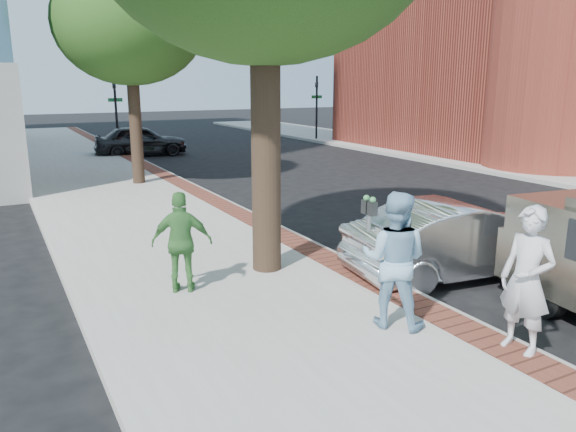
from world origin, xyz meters
TOP-DOWN VIEW (x-y plane):
  - ground at (0.00, 0.00)m, footprint 120.00×120.00m
  - sidewalk at (-1.50, 8.00)m, footprint 5.00×60.00m
  - brick_strip at (0.70, 8.00)m, footprint 0.60×60.00m
  - curb at (1.05, 8.00)m, footprint 0.10×60.00m
  - sidewalk_far at (14.50, 8.00)m, footprint 5.00×60.00m
  - church at (20.98, 13.13)m, footprint 19.00×16.00m
  - signal_near at (0.90, 22.00)m, footprint 0.70×0.15m
  - signal_far at (12.50, 22.00)m, footprint 0.70×0.15m
  - tree_far at (-0.50, 12.00)m, footprint 4.80×4.80m
  - parking_meter at (0.70, 0.58)m, footprint 0.12×0.32m
  - person_gray at (0.84, -2.53)m, footprint 0.55×0.75m
  - person_officer at (-0.12, -1.13)m, footprint 1.16×1.18m
  - person_green at (-2.31, 1.52)m, footprint 1.05×0.75m
  - sedan_silver at (2.52, 0.26)m, footprint 4.39×1.96m
  - bg_car at (1.60, 20.21)m, footprint 4.49×2.24m

SIDE VIEW (x-z plane):
  - ground at x=0.00m, z-range 0.00..0.00m
  - sidewalk at x=-1.50m, z-range 0.00..0.15m
  - curb at x=1.05m, z-range 0.00..0.15m
  - sidewalk_far at x=14.50m, z-range 0.00..0.15m
  - brick_strip at x=0.70m, z-range 0.15..0.16m
  - sedan_silver at x=2.52m, z-range 0.00..1.40m
  - bg_car at x=1.60m, z-range 0.00..1.47m
  - person_green at x=-2.31m, z-range 0.15..1.81m
  - person_gray at x=0.84m, z-range 0.15..2.04m
  - person_officer at x=-0.12m, z-range 0.15..2.07m
  - parking_meter at x=0.70m, z-range 0.47..1.94m
  - signal_near at x=0.90m, z-range 0.35..4.15m
  - signal_far at x=12.50m, z-range 0.35..4.15m
  - tree_far at x=-0.50m, z-range 1.73..8.87m
  - church at x=20.98m, z-range -2.94..17.46m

